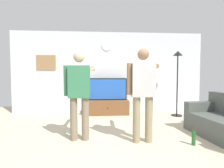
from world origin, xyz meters
name	(u,v)px	position (x,y,z in m)	size (l,w,h in m)	color
ground_plane	(118,149)	(0.00, 0.00, 0.00)	(8.40, 8.40, 0.00)	beige
back_wall	(109,73)	(0.00, 2.95, 1.35)	(6.40, 0.10, 2.70)	silver
tv_stand	(107,107)	(-0.08, 2.60, 0.23)	(1.37, 0.55, 0.45)	brown
television	(107,89)	(-0.08, 2.65, 0.81)	(1.27, 0.07, 0.71)	black
wall_clock	(107,46)	(-0.08, 2.89, 2.24)	(0.32, 0.32, 0.03)	white
framed_picture	(46,63)	(-2.07, 2.90, 1.67)	(0.61, 0.04, 0.49)	#997047
floor_lamp	(178,70)	(2.06, 2.21, 1.43)	(0.32, 0.32, 2.00)	black
person_standing_nearer_lamp	(79,90)	(-0.71, 0.47, 0.97)	(0.59, 0.78, 1.71)	#7A6B56
person_standing_nearer_couch	(143,89)	(0.49, 0.27, 1.00)	(0.61, 0.78, 1.75)	gray
beverage_bottle	(194,138)	(1.37, 0.05, 0.14)	(0.07, 0.07, 0.34)	#1E5923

